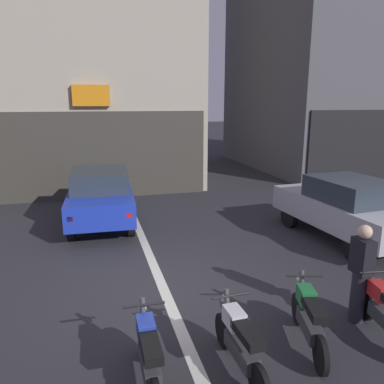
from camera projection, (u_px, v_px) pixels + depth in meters
ground_plane at (163, 289)px, 7.29m from camera, size 120.00×120.00×0.00m
lane_centre_line at (129, 207)px, 12.91m from camera, size 0.20×18.00×0.01m
car_blue_crossing_near at (101, 195)px, 11.01m from camera, size 1.95×4.18×1.64m
car_silver_parked_kerbside at (346, 207)px, 9.73m from camera, size 2.05×4.21×1.64m
car_black_down_street at (157, 161)px, 17.34m from camera, size 2.18×4.26×1.64m
motorcycle_blue_row_leftmost at (149, 354)px, 4.70m from camera, size 0.55×1.67×0.98m
motorcycle_white_row_left_mid at (240, 342)px, 4.94m from camera, size 0.55×1.67×0.98m
motorcycle_green_row_centre at (309, 317)px, 5.51m from camera, size 0.63×1.62×0.98m
person_by_motorcycles at (360, 273)px, 6.02m from camera, size 0.24×0.37×1.67m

